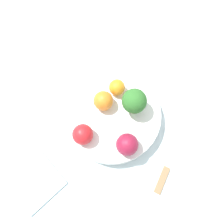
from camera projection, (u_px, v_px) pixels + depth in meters
ground_plane at (112, 121)px, 0.60m from camera, size 6.00×6.00×0.00m
table_surface at (112, 120)px, 0.59m from camera, size 1.20×1.20×0.02m
bowl at (112, 116)px, 0.56m from camera, size 0.24×0.24×0.04m
broccoli at (134, 101)px, 0.50m from camera, size 0.06×0.06×0.07m
apple_red at (127, 145)px, 0.49m from camera, size 0.05×0.05×0.05m
apple_green at (83, 134)px, 0.50m from camera, size 0.05×0.05×0.05m
orange_front at (103, 101)px, 0.52m from camera, size 0.05×0.05×0.05m
orange_back at (117, 87)px, 0.54m from camera, size 0.04×0.04×0.04m
napkin at (36, 182)px, 0.52m from camera, size 0.11×0.11×0.01m
spoon at (162, 180)px, 0.52m from camera, size 0.04×0.07×0.01m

